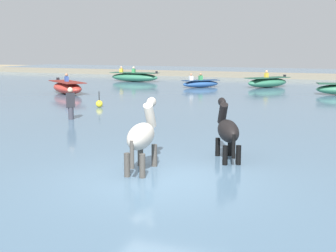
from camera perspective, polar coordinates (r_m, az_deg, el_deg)
The scene contains 11 objects.
ground_plane at distance 9.55m, azimuth -1.07°, elevation -8.96°, with size 120.00×120.00×0.00m, color gray.
water_surface at distance 18.84m, azimuth 11.50°, elevation 0.80°, with size 90.00×90.00×0.42m, color slate.
horse_lead_black at distance 10.93m, azimuth 7.42°, elevation -0.78°, with size 1.05×1.62×1.83m.
horse_trailing_pinto at distance 9.85m, azimuth -3.25°, elevation -1.46°, with size 0.69×1.80×1.94m.
boat_mid_outer at distance 31.38m, azimuth 4.08°, elevation 5.31°, with size 2.43×2.51×0.98m.
boat_near_starboard at distance 32.06m, azimuth 12.30°, elevation 5.35°, with size 2.87×3.44×1.15m.
boat_distant_west at distance 36.92m, azimuth -4.20°, elevation 6.12°, with size 4.07×1.27×1.20m.
boat_distant_east at distance 27.52m, azimuth -12.45°, elevation 4.71°, with size 3.51×2.99×1.19m.
person_wading_close at distance 17.42m, azimuth -12.03°, elevation 2.25°, with size 0.38×0.35×1.63m.
channel_buoy at distance 20.87m, azimuth -8.56°, elevation 2.78°, with size 0.31×0.31×0.72m.
far_shoreline at distance 42.01m, azimuth 18.11°, elevation 5.60°, with size 80.00×2.40×0.85m, color gray.
Camera 1 is at (3.72, -8.25, 3.05)m, focal length 48.89 mm.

